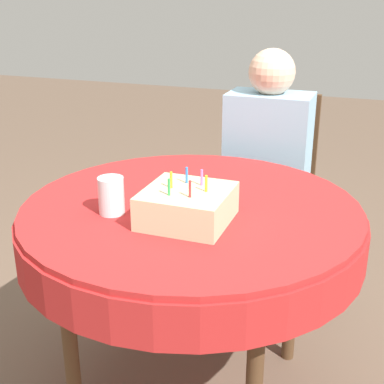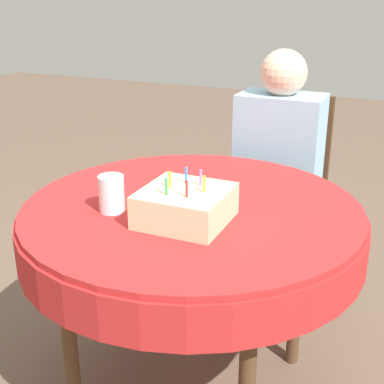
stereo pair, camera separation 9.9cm
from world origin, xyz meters
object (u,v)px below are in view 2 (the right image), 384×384
at_px(chair, 281,191).
at_px(person, 277,156).
at_px(drinking_glass, 112,194).
at_px(birthday_cake, 185,205).

relative_size(chair, person, 0.81).
bearing_deg(person, drinking_glass, -107.21).
height_order(chair, birthday_cake, chair).
distance_m(birthday_cake, drinking_glass, 0.25).
height_order(person, drinking_glass, person).
xyz_separation_m(chair, person, (-0.00, -0.10, 0.20)).
bearing_deg(chair, birthday_cake, -92.42).
relative_size(person, birthday_cake, 4.62).
xyz_separation_m(birthday_cake, drinking_glass, (-0.25, -0.02, 0.01)).
xyz_separation_m(chair, drinking_glass, (-0.29, -1.03, 0.31)).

